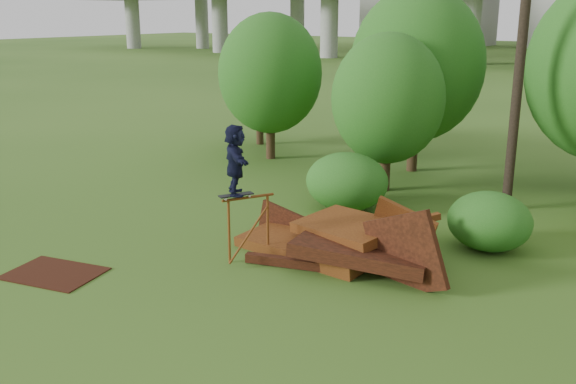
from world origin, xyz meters
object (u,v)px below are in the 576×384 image
Objects in this scene: skater at (235,160)px; utility_pole at (525,12)px; scrap_pile at (342,243)px; flat_plate at (54,273)px.

utility_pole is (3.85, 7.80, 3.20)m from skater.
flat_plate is (-4.73, -4.58, -0.36)m from scrap_pile.
skater reaches higher than flat_plate.
flat_plate is (-2.83, -3.00, -2.42)m from skater.
flat_plate is at bearing -121.74° from utility_pole.
skater is (-1.90, -1.58, 2.06)m from scrap_pile.
utility_pole is at bearing 58.26° from flat_plate.
flat_plate is at bearing 91.91° from skater.
scrap_pile is 6.59m from flat_plate.
utility_pole reaches higher than scrap_pile.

